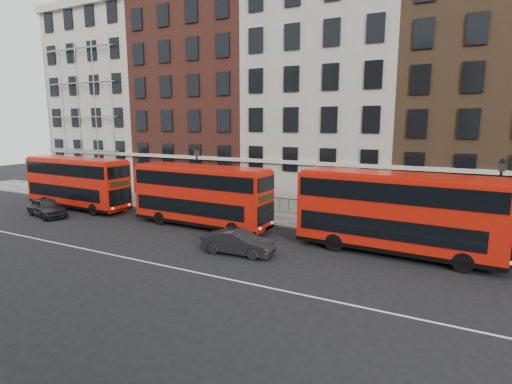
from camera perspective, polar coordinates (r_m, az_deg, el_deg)
The scene contains 13 objects.
ground at distance 22.01m, azimuth -4.57°, elevation -9.88°, with size 120.00×120.00×0.00m, color black.
pavement at distance 30.99m, azimuth 5.80°, elevation -3.86°, with size 80.00×5.00×0.15m, color slate.
kerb at distance 28.76m, azimuth 3.95°, elevation -4.92°, with size 80.00×0.30×0.16m, color gray.
road_centre_line at distance 20.45m, azimuth -7.61°, elevation -11.50°, with size 70.00×0.12×0.01m, color white.
building_terrace at distance 37.26m, azimuth 9.99°, elevation 14.10°, with size 64.00×11.95×22.00m.
bus_a at distance 37.76m, azimuth -24.22°, elevation 1.35°, with size 10.64×2.98×4.43m.
bus_b at distance 28.77m, azimuth -7.87°, elevation -0.34°, with size 10.54×2.85×4.40m.
bus_c at distance 23.77m, azimuth 19.33°, elevation -2.64°, with size 11.21×3.23×4.66m.
car_rear at distance 35.97m, azimuth -27.72°, elevation -1.95°, with size 1.76×4.38×1.49m, color #242326.
car_front at distance 22.97m, azimuth -2.60°, elevation -7.18°, with size 1.46×4.19×1.38m, color black.
lamp_post_left at distance 33.30m, azimuth -8.38°, elevation 2.30°, with size 0.44×0.44×5.33m.
lamp_post_right at distance 26.55m, azimuth 31.33°, elevation -1.00°, with size 0.44×0.44×5.33m.
iron_railings at distance 32.87m, azimuth 7.25°, elevation -2.06°, with size 6.60×0.06×1.00m, color black, non-canonical shape.
Camera 1 is at (11.07, -17.49, 7.46)m, focal length 28.00 mm.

